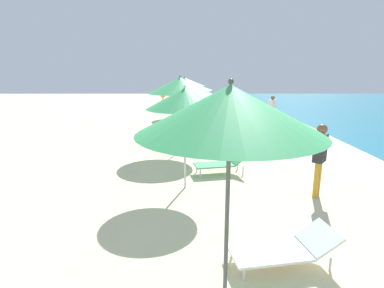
{
  "coord_description": "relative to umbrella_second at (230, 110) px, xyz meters",
  "views": [
    {
      "loc": [
        -0.85,
        0.99,
        2.92
      ],
      "look_at": [
        -0.79,
        8.23,
        1.18
      ],
      "focal_mm": 29.04,
      "sensor_mm": 36.0,
      "label": 1
    }
  ],
  "objects": [
    {
      "name": "lounger_fourth_shoreside",
      "position": [
        0.33,
        9.04,
        -2.22
      ],
      "size": [
        1.37,
        0.68,
        0.51
      ],
      "rotation": [
        0.0,
        0.0,
        3.12
      ],
      "color": "#4CA572",
      "rests_on": "ground"
    },
    {
      "name": "lounger_farthest_shoreside",
      "position": [
        -0.32,
        17.32,
        -2.23
      ],
      "size": [
        1.42,
        0.94,
        0.57
      ],
      "rotation": [
        0.0,
        0.0,
        3.36
      ],
      "color": "#4CA572",
      "rests_on": "ground"
    },
    {
      "name": "lounger_second_shoreside",
      "position": [
        1.02,
        1.02,
        -2.24
      ],
      "size": [
        1.72,
        0.94,
        0.54
      ],
      "rotation": [
        0.0,
        0.0,
        3.31
      ],
      "color": "white",
      "rests_on": "ground"
    },
    {
      "name": "person_walking_mid",
      "position": [
        -2.51,
        21.26,
        -1.47
      ],
      "size": [
        0.38,
        0.42,
        1.7
      ],
      "rotation": [
        0.0,
        0.0,
        3.71
      ],
      "color": "silver",
      "rests_on": "ground"
    },
    {
      "name": "lounger_third_shoreside",
      "position": [
        0.5,
        5.32,
        -2.2
      ],
      "size": [
        1.58,
        0.84,
        0.62
      ],
      "rotation": [
        0.0,
        0.0,
        3.34
      ],
      "color": "#4CA572",
      "rests_on": "ground"
    },
    {
      "name": "umbrella_second",
      "position": [
        0.0,
        0.0,
        0.0
      ],
      "size": [
        2.01,
        2.01,
        2.83
      ],
      "color": "#4C4C51",
      "rests_on": "ground"
    },
    {
      "name": "cooler_box",
      "position": [
        1.75,
        12.47,
        -2.36
      ],
      "size": [
        0.57,
        0.65,
        0.31
      ],
      "color": "red",
      "rests_on": "ground"
    },
    {
      "name": "person_walking_far",
      "position": [
        4.0,
        13.32,
        -1.56
      ],
      "size": [
        0.34,
        0.42,
        1.58
      ],
      "rotation": [
        0.0,
        0.0,
        0.38
      ],
      "color": "#D8334C",
      "rests_on": "ground"
    },
    {
      "name": "umbrella_fifth",
      "position": [
        -0.62,
        11.78,
        -0.32
      ],
      "size": [
        2.58,
        2.58,
        2.49
      ],
      "color": "#4C4C51",
      "rests_on": "ground"
    },
    {
      "name": "lounger_fifth_shoreside",
      "position": [
        0.29,
        13.02,
        -2.25
      ],
      "size": [
        1.55,
        0.97,
        0.51
      ],
      "rotation": [
        0.0,
        0.0,
        2.89
      ],
      "color": "#D8593F",
      "rests_on": "ground"
    },
    {
      "name": "person_walking_near",
      "position": [
        2.57,
        3.62,
        -1.45
      ],
      "size": [
        0.4,
        0.42,
        1.73
      ],
      "rotation": [
        0.0,
        0.0,
        5.6
      ],
      "color": "orange",
      "rests_on": "ground"
    },
    {
      "name": "umbrella_fourth",
      "position": [
        -0.75,
        7.86,
        -0.13
      ],
      "size": [
        2.26,
        2.26,
        2.72
      ],
      "color": "#4C4C51",
      "rests_on": "ground"
    },
    {
      "name": "umbrella_third",
      "position": [
        -0.54,
        4.22,
        -0.26
      ],
      "size": [
        1.86,
        1.86,
        2.56
      ],
      "color": "silver",
      "rests_on": "ground"
    },
    {
      "name": "lounger_farthest_inland",
      "position": [
        -0.09,
        15.39,
        -2.25
      ],
      "size": [
        1.57,
        0.67,
        0.51
      ],
      "rotation": [
        0.0,
        0.0,
        3.16
      ],
      "color": "#4CA572",
      "rests_on": "ground"
    },
    {
      "name": "umbrella_farthest",
      "position": [
        -0.72,
        16.42,
        -0.33
      ],
      "size": [
        2.49,
        2.49,
        2.49
      ],
      "color": "#4C4C51",
      "rests_on": "ground"
    }
  ]
}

